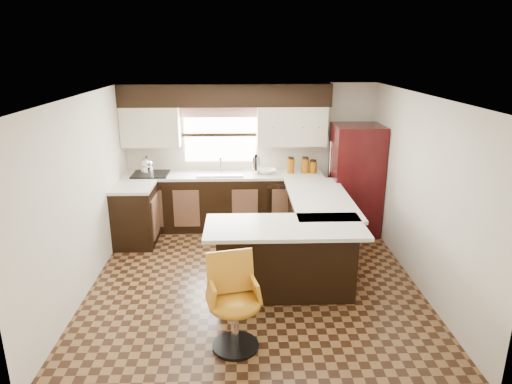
{
  "coord_description": "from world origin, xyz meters",
  "views": [
    {
      "loc": [
        -0.15,
        -5.42,
        2.93
      ],
      "look_at": [
        0.04,
        0.45,
        1.08
      ],
      "focal_mm": 32.0,
      "sensor_mm": 36.0,
      "label": 1
    }
  ],
  "objects_px": {
    "bar_chair": "(235,305)",
    "peninsula_long": "(315,230)",
    "peninsula_return": "(285,260)",
    "refrigerator": "(355,180)"
  },
  "relations": [
    {
      "from": "peninsula_return",
      "to": "refrigerator",
      "type": "distance_m",
      "value": 2.44
    },
    {
      "from": "peninsula_long",
      "to": "bar_chair",
      "type": "relative_size",
      "value": 1.99
    },
    {
      "from": "peninsula_long",
      "to": "peninsula_return",
      "type": "height_order",
      "value": "same"
    },
    {
      "from": "peninsula_long",
      "to": "peninsula_return",
      "type": "bearing_deg",
      "value": -118.3
    },
    {
      "from": "peninsula_return",
      "to": "refrigerator",
      "type": "bearing_deg",
      "value": 56.54
    },
    {
      "from": "peninsula_long",
      "to": "refrigerator",
      "type": "relative_size",
      "value": 1.09
    },
    {
      "from": "peninsula_return",
      "to": "refrigerator",
      "type": "relative_size",
      "value": 0.92
    },
    {
      "from": "peninsula_return",
      "to": "bar_chair",
      "type": "distance_m",
      "value": 1.23
    },
    {
      "from": "refrigerator",
      "to": "bar_chair",
      "type": "relative_size",
      "value": 1.82
    },
    {
      "from": "bar_chair",
      "to": "peninsula_long",
      "type": "bearing_deg",
      "value": 47.93
    }
  ]
}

